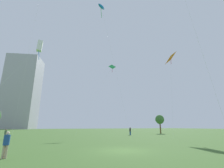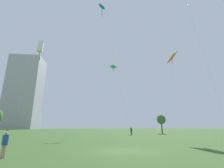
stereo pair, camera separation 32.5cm
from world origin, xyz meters
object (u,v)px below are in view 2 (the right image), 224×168
(person_standing_1, at_px, (7,134))
(kite_flying_1, at_px, (102,7))
(kite_flying_4, at_px, (172,58))
(kite_flying_3, at_px, (113,67))
(kite_flying_6, at_px, (41,47))
(park_tree_1, at_px, (161,120))
(distant_highrise_0, at_px, (25,92))
(person_standing_2, at_px, (5,142))
(person_standing_0, at_px, (131,131))

(person_standing_1, bearing_deg, kite_flying_1, -71.01)
(kite_flying_4, bearing_deg, kite_flying_3, 139.23)
(kite_flying_6, bearing_deg, kite_flying_3, 32.88)
(park_tree_1, distance_m, distant_highrise_0, 123.69)
(kite_flying_4, bearing_deg, kite_flying_6, -177.05)
(kite_flying_4, bearing_deg, person_standing_2, -152.37)
(person_standing_1, height_order, park_tree_1, park_tree_1)
(person_standing_2, distance_m, kite_flying_6, 21.85)
(person_standing_1, bearing_deg, kite_flying_6, -103.36)
(person_standing_2, bearing_deg, kite_flying_6, 106.27)
(kite_flying_1, bearing_deg, person_standing_2, -125.33)
(kite_flying_1, height_order, park_tree_1, kite_flying_1)
(distant_highrise_0, bearing_deg, person_standing_1, -67.36)
(person_standing_1, xyz_separation_m, kite_flying_6, (3.37, -2.13, 15.24))
(person_standing_2, height_order, kite_flying_4, kite_flying_4)
(kite_flying_6, relative_size, park_tree_1, 3.13)
(person_standing_1, relative_size, kite_flying_4, 0.07)
(kite_flying_4, distance_m, park_tree_1, 18.93)
(person_standing_1, height_order, distant_highrise_0, distant_highrise_0)
(person_standing_0, bearing_deg, kite_flying_3, 166.57)
(person_standing_0, xyz_separation_m, kite_flying_6, (-21.88, -6.08, 15.11))
(kite_flying_3, relative_size, park_tree_1, 3.78)
(person_standing_0, xyz_separation_m, person_standing_1, (-25.25, -3.95, -0.14))
(person_standing_2, height_order, kite_flying_3, kite_flying_3)
(person_standing_0, relative_size, park_tree_1, 0.34)
(person_standing_2, xyz_separation_m, kite_flying_6, (0.22, 15.71, 15.19))
(person_standing_2, bearing_deg, person_standing_0, 61.68)
(person_standing_0, bearing_deg, kite_flying_4, 39.94)
(park_tree_1, bearing_deg, person_standing_0, -160.59)
(person_standing_1, distance_m, kite_flying_3, 31.98)
(kite_flying_1, bearing_deg, kite_flying_4, -1.21)
(person_standing_1, distance_m, kite_flying_6, 15.76)
(person_standing_1, distance_m, person_standing_2, 18.12)
(person_standing_1, height_order, kite_flying_6, kite_flying_6)
(distant_highrise_0, bearing_deg, kite_flying_4, -51.00)
(kite_flying_1, bearing_deg, kite_flying_6, -170.24)
(person_standing_0, distance_m, kite_flying_6, 27.27)
(kite_flying_6, height_order, park_tree_1, kite_flying_6)
(kite_flying_3, relative_size, kite_flying_6, 1.21)
(kite_flying_3, height_order, kite_flying_6, kite_flying_3)
(park_tree_1, bearing_deg, person_standing_2, -143.20)
(person_standing_1, bearing_deg, kite_flying_3, -46.23)
(distant_highrise_0, bearing_deg, kite_flying_3, -54.89)
(kite_flying_3, distance_m, kite_flying_4, 17.21)
(person_standing_2, relative_size, kite_flying_6, 0.10)
(park_tree_1, height_order, distant_highrise_0, distant_highrise_0)
(person_standing_0, height_order, person_standing_2, person_standing_0)
(park_tree_1, bearing_deg, kite_flying_3, 171.80)
(person_standing_2, bearing_deg, kite_flying_3, 71.85)
(person_standing_0, relative_size, kite_flying_4, 0.08)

